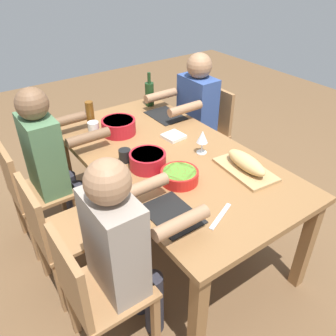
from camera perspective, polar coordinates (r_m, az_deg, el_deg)
ground_plane at (r=2.80m, az=-0.00°, el=-10.84°), size 8.00×8.00×0.00m
dining_table at (r=2.38m, az=-0.00°, el=0.68°), size 1.87×1.00×0.74m
chair_near_right at (r=3.27m, az=6.56°, el=6.49°), size 0.40×0.40×0.85m
diner_near_right at (r=3.07m, az=4.20°, el=9.20°), size 0.41×0.53×1.20m
chair_far_center at (r=2.22m, az=-17.84°, el=-9.96°), size 0.40×0.40×0.85m
chair_far_left at (r=1.88m, az=-12.11°, el=-19.13°), size 0.40×0.40×0.85m
diner_far_left at (r=1.76m, az=-7.43°, el=-12.37°), size 0.41×0.53×1.20m
chair_far_right at (r=2.62m, az=-21.71°, el=-3.37°), size 0.40×0.40×0.85m
diner_far_right at (r=2.54m, az=-18.81°, el=1.89°), size 0.41×0.53×1.20m
serving_bowl_pasta at (r=2.18m, az=-3.36°, el=1.38°), size 0.23×0.23×0.10m
serving_bowl_salad at (r=2.06m, az=1.92°, el=-1.24°), size 0.23×0.23×0.07m
serving_bowl_greens at (r=2.61m, az=-8.13°, el=6.92°), size 0.25×0.25×0.11m
cutting_board at (r=2.22m, az=12.60°, el=-0.28°), size 0.42×0.26×0.02m
bread_loaf at (r=2.19m, az=12.77°, el=0.92°), size 0.33×0.14×0.09m
wine_bottle at (r=3.06m, az=-3.07°, el=12.18°), size 0.08×0.08×0.29m
beer_bottle at (r=2.69m, az=-12.66°, el=8.42°), size 0.06×0.06×0.22m
wine_glass at (r=2.31m, az=5.68°, el=4.99°), size 0.08×0.08×0.17m
placemat_near_right at (r=2.89m, az=-0.42°, el=8.65°), size 0.32×0.23×0.01m
cup_far_center at (r=2.26m, az=-7.11°, el=2.06°), size 0.08×0.08×0.08m
placemat_far_left at (r=1.84m, az=0.65°, el=-7.61°), size 0.32×0.23×0.01m
cup_far_right at (r=2.62m, az=-12.15°, el=6.38°), size 0.08×0.08×0.10m
carving_knife at (r=1.85m, az=8.63°, el=-7.85°), size 0.11×0.22×0.01m
napkin_stack at (r=2.54m, az=0.93°, el=5.25°), size 0.15×0.15×0.02m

